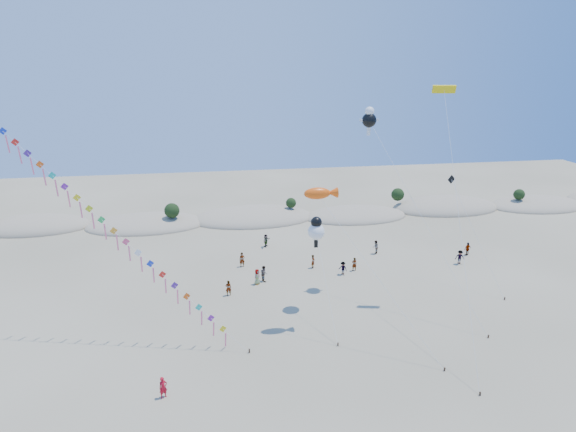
% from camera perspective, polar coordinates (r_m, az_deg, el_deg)
% --- Properties ---
extents(ground, '(160.00, 160.00, 0.00)m').
position_cam_1_polar(ground, '(35.11, 2.98, -23.87)').
color(ground, '#7F7358').
rests_on(ground, ground).
extents(dune_ridge, '(145.30, 11.49, 5.57)m').
position_cam_1_polar(dune_ridge, '(74.72, -3.36, -0.23)').
color(dune_ridge, gray).
rests_on(dune_ridge, ground).
extents(kite_train, '(25.75, 10.98, 23.81)m').
position_cam_1_polar(kite_train, '(43.64, -23.59, 1.77)').
color(kite_train, '#3F2D1E').
rests_on(kite_train, ground).
extents(fish_kite, '(9.75, 9.77, 12.97)m').
position_cam_1_polar(fish_kite, '(41.77, 3.96, 2.67)').
color(fish_kite, '#3F2D1E').
rests_on(fish_kite, ground).
extents(cartoon_kite_low, '(1.61, 8.41, 9.29)m').
position_cam_1_polar(cartoon_kite_low, '(46.06, 3.36, -1.64)').
color(cartoon_kite_low, '#3F2D1E').
rests_on(cartoon_kite_low, ground).
extents(cartoon_kite_high, '(8.65, 13.95, 19.02)m').
position_cam_1_polar(cartoon_kite_high, '(49.95, 9.64, 11.27)').
color(cartoon_kite_high, '#3F2D1E').
rests_on(cartoon_kite_high, ground).
extents(parafoil_kite, '(4.10, 16.73, 21.26)m').
position_cam_1_polar(parafoil_kite, '(47.88, 18.08, 13.43)').
color(parafoil_kite, '#3F2D1E').
rests_on(parafoil_kite, ground).
extents(dark_kite, '(3.73, 7.80, 11.52)m').
position_cam_1_polar(dark_kite, '(55.10, 20.22, 0.72)').
color(dark_kite, '#3F2D1E').
rests_on(dark_kite, ground).
extents(flyer_foreground, '(0.72, 0.63, 1.67)m').
position_cam_1_polar(flyer_foreground, '(38.06, -14.58, -19.07)').
color(flyer_foreground, '#B30E1F').
rests_on(flyer_foreground, ground).
extents(beachgoers, '(31.04, 14.17, 1.80)m').
position_cam_1_polar(beachgoers, '(57.79, 5.47, -5.09)').
color(beachgoers, slate).
rests_on(beachgoers, ground).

